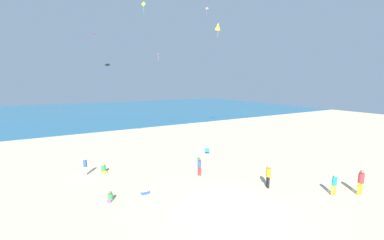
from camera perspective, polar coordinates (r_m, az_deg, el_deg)
ground_plane at (r=22.11m, az=-6.42°, el=-10.73°), size 120.00×120.00×0.00m
ocean_water at (r=68.05m, az=-22.22°, el=2.20°), size 120.00×60.00×0.05m
beach_chair_far_left at (r=24.76m, az=3.87°, el=-7.80°), size 0.74×0.77×0.60m
cooler_box at (r=16.57m, az=-11.90°, el=-17.47°), size 0.53×0.37×0.27m
person_0 at (r=18.46m, az=32.44°, el=-13.41°), size 0.42×0.42×1.51m
person_1 at (r=21.04m, az=-21.51°, el=-11.55°), size 0.43×0.67×0.80m
person_2 at (r=16.27m, az=-20.03°, el=-17.97°), size 0.49×0.58×0.65m
person_3 at (r=19.50m, az=37.02°, el=-12.19°), size 0.47×0.47×1.77m
person_4 at (r=20.90m, az=-25.48°, el=-10.34°), size 0.31×0.31×1.47m
person_5 at (r=23.02m, az=1.25°, el=-9.16°), size 0.40×0.62×0.72m
person_6 at (r=18.84m, az=1.87°, el=-11.52°), size 0.41×0.41×1.48m
person_7 at (r=17.64m, az=18.79°, el=-12.99°), size 0.43×0.43×1.73m
kite_black at (r=27.96m, az=-20.75°, el=13.08°), size 0.67×0.60×0.96m
kite_lime at (r=27.38m, az=-12.20°, el=26.70°), size 0.35×0.43×1.25m
kite_yellow at (r=33.49m, az=6.60°, el=22.52°), size 0.94×1.13×1.94m
kite_magenta at (r=40.71m, az=-23.50°, el=19.54°), size 0.46×0.44×0.83m
kite_purple at (r=45.72m, az=-8.59°, el=16.26°), size 0.51×0.52×1.58m
kite_white at (r=27.15m, az=3.70°, el=26.48°), size 0.48×0.44×0.83m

